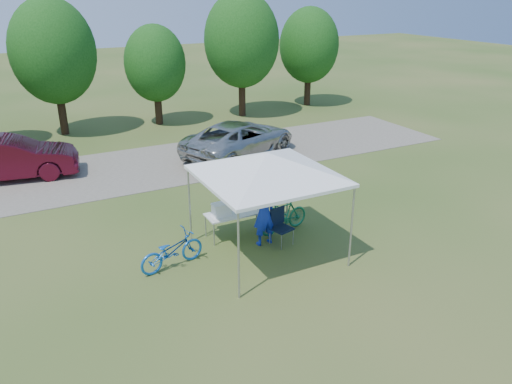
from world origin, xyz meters
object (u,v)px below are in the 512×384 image
cooler (222,209)px  bike_green (284,216)px  cyclist (264,214)px  bike_blue (172,251)px  minivan (240,139)px  folding_table (236,214)px  folding_chair (280,223)px  sedan (9,158)px

cooler → bike_green: 1.80m
cyclist → bike_blue: 2.60m
cyclist → bike_blue: size_ratio=1.03×
bike_blue → minivan: 8.84m
folding_table → folding_chair: folding_chair is taller
bike_blue → minivan: minivan is taller
cooler → cyclist: size_ratio=0.28×
sedan → folding_chair: bearing=-135.4°
cooler → cyclist: bearing=-42.8°
folding_table → folding_chair: bearing=-48.0°
bike_blue → sedan: bearing=8.1°
folding_table → folding_chair: size_ratio=1.72×
cooler → cyclist: 1.18m
folding_chair → minivan: 7.56m
sedan → cyclist: bearing=-136.8°
bike_blue → bike_green: bearing=-95.3°
cooler → minivan: bearing=60.5°
folding_chair → bike_blue: (-2.97, 0.10, -0.13)m
folding_table → bike_green: (1.28, -0.41, -0.16)m
bike_green → sedan: 10.42m
cyclist → bike_green: size_ratio=1.09×
cooler → cyclist: (0.87, -0.80, 0.01)m
cooler → bike_blue: bearing=-153.9°
folding_chair → bike_green: (0.44, 0.52, -0.09)m
cyclist → cooler: bearing=-45.7°
cooler → minivan: minivan is taller
cyclist → bike_green: bearing=-158.1°
folding_chair → minivan: minivan is taller
folding_table → sedan: size_ratio=0.36×
bike_green → minivan: (1.84, 6.69, 0.25)m
minivan → sedan: 8.52m
minivan → sedan: size_ratio=1.11×
bike_blue → folding_chair: bearing=-104.2°
folding_table → minivan: 7.01m
folding_chair → sedan: bearing=110.6°
folding_table → minivan: minivan is taller
minivan → bike_green: bearing=140.7°
bike_green → sedan: sedan is taller
folding_table → cooler: size_ratio=3.43×
folding_table → cooler: 0.48m
sedan → folding_table: bearing=-136.3°
folding_table → bike_blue: (-2.13, -0.83, -0.19)m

